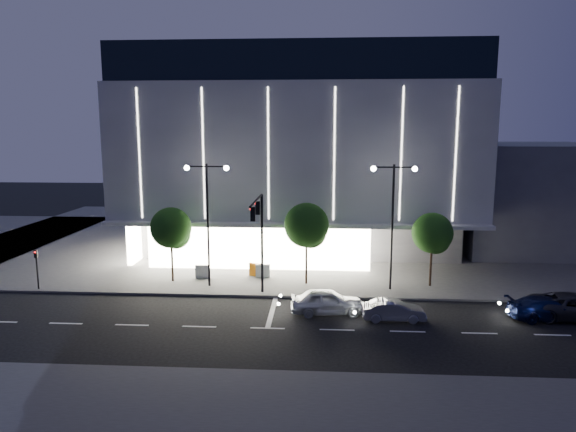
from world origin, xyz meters
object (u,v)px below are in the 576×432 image
(street_lamp_west, at_px, (208,207))
(car_second, at_px, (394,310))
(street_lamp_east, at_px, (393,208))
(car_third, at_px, (548,309))
(traffic_mast, at_px, (259,227))
(tree_left, at_px, (171,230))
(ped_signal_far, at_px, (37,265))
(barrier_d, at_px, (263,271))
(tree_mid, at_px, (307,228))
(barrier_b, at_px, (203,272))
(barrier_c, at_px, (256,270))
(tree_right, at_px, (433,235))
(car_lead, at_px, (327,302))

(street_lamp_west, relative_size, car_second, 2.40)
(street_lamp_east, xyz_separation_m, car_third, (8.72, -5.06, -5.27))
(traffic_mast, relative_size, tree_left, 1.24)
(ped_signal_far, height_order, barrier_d, ped_signal_far)
(street_lamp_east, xyz_separation_m, barrier_d, (-9.37, 2.44, -5.31))
(street_lamp_east, relative_size, tree_mid, 1.46)
(traffic_mast, xyz_separation_m, street_lamp_west, (-4.00, 2.66, 0.93))
(car_third, bearing_deg, barrier_d, 63.15)
(car_second, bearing_deg, barrier_b, 59.22)
(ped_signal_far, xyz_separation_m, barrier_d, (15.63, 3.94, -1.24))
(traffic_mast, bearing_deg, ped_signal_far, 175.85)
(traffic_mast, xyz_separation_m, ped_signal_far, (-16.00, 1.16, -3.14))
(tree_left, xyz_separation_m, car_second, (15.40, -6.79, -3.42))
(traffic_mast, xyz_separation_m, tree_left, (-6.97, 3.68, -0.99))
(car_third, bearing_deg, traffic_mast, 77.97)
(barrier_c, bearing_deg, barrier_b, -145.06)
(street_lamp_west, height_order, tree_right, street_lamp_west)
(tree_mid, xyz_separation_m, tree_right, (9.00, -0.00, -0.45))
(street_lamp_east, bearing_deg, tree_left, 176.35)
(ped_signal_far, bearing_deg, barrier_c, 15.47)
(traffic_mast, xyz_separation_m, car_lead, (4.48, -2.19, -4.25))
(ped_signal_far, height_order, barrier_b, ped_signal_far)
(tree_left, xyz_separation_m, tree_right, (19.00, -0.00, -0.15))
(traffic_mast, distance_m, street_lamp_west, 4.89)
(traffic_mast, height_order, ped_signal_far, traffic_mast)
(barrier_b, bearing_deg, car_second, -33.78)
(street_lamp_east, xyz_separation_m, car_lead, (-4.52, -4.86, -5.18))
(street_lamp_west, relative_size, street_lamp_east, 1.00)
(barrier_b, bearing_deg, barrier_c, 6.49)
(car_lead, relative_size, car_second, 1.22)
(tree_right, height_order, car_third, tree_right)
(tree_mid, relative_size, car_third, 1.30)
(ped_signal_far, bearing_deg, car_lead, -9.30)
(car_second, distance_m, barrier_b, 15.44)
(ped_signal_far, bearing_deg, tree_left, 15.61)
(street_lamp_east, height_order, tree_right, street_lamp_east)
(traffic_mast, xyz_separation_m, barrier_d, (-0.37, 5.10, -4.38))
(car_second, bearing_deg, tree_mid, 37.68)
(tree_mid, bearing_deg, tree_left, -180.00)
(tree_right, height_order, barrier_c, tree_right)
(tree_right, bearing_deg, car_second, -117.90)
(tree_right, bearing_deg, tree_mid, 180.00)
(car_second, xyz_separation_m, barrier_c, (-9.37, 8.44, 0.03))
(tree_right, xyz_separation_m, car_third, (5.70, -6.08, -3.20))
(street_lamp_east, distance_m, car_lead, 8.41)
(barrier_c, relative_size, barrier_d, 1.00)
(street_lamp_east, distance_m, car_second, 7.88)
(car_third, bearing_deg, barrier_c, 63.18)
(tree_right, xyz_separation_m, barrier_b, (-16.97, 0.92, -3.23))
(car_second, height_order, barrier_c, car_second)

